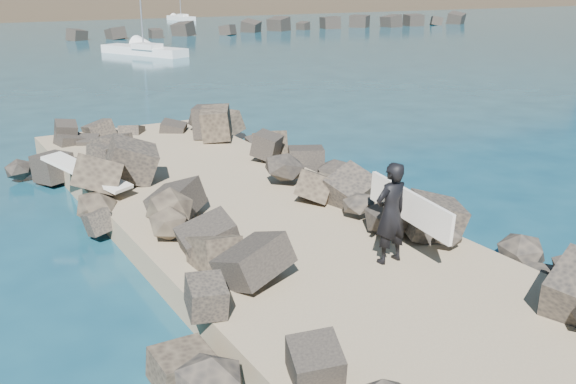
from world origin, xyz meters
TOP-DOWN VIEW (x-y plane):
  - ground at (0.00, 0.00)m, footprint 800.00×800.00m
  - jetty at (0.00, -2.00)m, footprint 6.00×26.00m
  - riprap_left at (-2.90, -1.50)m, footprint 2.60×22.00m
  - riprap_right at (2.90, -1.50)m, footprint 2.60×22.00m
  - breakwater_secondary at (35.00, 55.00)m, footprint 52.00×4.00m
  - surfboard_resting at (-2.99, 3.85)m, footprint 1.81×2.54m
  - surfer_with_board at (0.94, -3.29)m, footprint 0.92×2.44m
  - sailboat_c at (10.61, 39.53)m, footprint 5.06×8.34m
  - sailboat_f at (31.18, 82.77)m, footprint 2.42×6.21m

SIDE VIEW (x-z plane):
  - ground at x=0.00m, z-range 0.00..0.00m
  - jetty at x=0.00m, z-range 0.00..0.60m
  - sailboat_c at x=10.61m, z-range -4.60..5.29m
  - sailboat_f at x=31.18m, z-range -3.37..4.06m
  - riprap_left at x=-2.90m, z-range 0.00..1.00m
  - riprap_right at x=2.90m, z-range 0.00..1.00m
  - breakwater_secondary at x=35.00m, z-range 0.00..1.20m
  - surfboard_resting at x=-2.99m, z-range 1.00..1.09m
  - surfer_with_board at x=0.94m, z-range 0.61..2.58m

